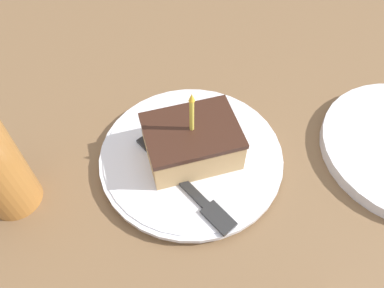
% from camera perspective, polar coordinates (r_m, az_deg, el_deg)
% --- Properties ---
extents(ground_plane, '(2.40, 2.40, 0.04)m').
position_cam_1_polar(ground_plane, '(0.57, 2.23, -3.10)').
color(ground_plane, brown).
rests_on(ground_plane, ground).
extents(plate, '(0.26, 0.26, 0.02)m').
position_cam_1_polar(plate, '(0.54, 0.00, -2.28)').
color(plate, silver).
rests_on(plate, ground_plane).
extents(cake_slice, '(0.09, 0.13, 0.12)m').
position_cam_1_polar(cake_slice, '(0.51, 0.09, 0.07)').
color(cake_slice, tan).
rests_on(cake_slice, plate).
extents(fork, '(0.18, 0.10, 0.00)m').
position_cam_1_polar(fork, '(0.50, -0.60, -6.64)').
color(fork, '#262626').
rests_on(fork, plate).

